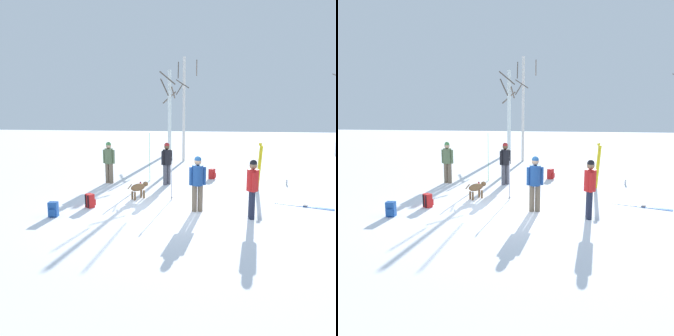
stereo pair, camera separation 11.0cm
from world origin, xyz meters
The scene contains 17 objects.
ground_plane centered at (0.00, 0.00, 0.00)m, with size 60.00×60.00×0.00m, color white.
person_0 centered at (2.47, -0.45, 0.98)m, with size 0.34×0.52×1.72m.
person_1 centered at (-0.44, 3.55, 0.98)m, with size 0.41×0.38×1.72m.
person_2 centered at (-2.84, 3.56, 0.98)m, with size 0.51×0.34×1.72m.
person_3 centered at (0.89, 0.05, 0.98)m, with size 0.51×0.34×1.72m.
dog centered at (-1.16, 1.30, 0.39)m, with size 0.63×0.70×0.57m.
ski_pair_planted_0 centered at (3.18, 3.33, 0.88)m, with size 0.23×0.05×1.77m.
ski_pair_planted_1 centered at (-1.25, 4.22, 1.01)m, with size 0.05×0.26×2.03m.
ski_pair_lying_0 centered at (4.30, 0.95, 0.01)m, with size 1.76×0.85×0.05m.
ski_poles_0 centered at (-0.02, 1.29, 0.78)m, with size 0.07×0.22×1.47m.
backpack_0 centered at (-2.52, 0.09, 0.21)m, with size 0.34×0.35×0.44m.
backpack_1 centered at (-3.29, -0.94, 0.21)m, with size 0.27×0.29×0.44m.
backpack_2 centered at (1.40, 4.89, 0.21)m, with size 0.34×0.33×0.44m.
water_bottle_0 centered at (-1.42, 2.96, 0.10)m, with size 0.08×0.08×0.22m.
water_bottle_1 centered at (4.41, 4.09, 0.10)m, with size 0.07×0.07×0.22m.
birch_tree_0 centered at (-1.29, 12.60, 2.79)m, with size 1.06×1.14×5.29m.
birch_tree_1 centered at (-0.15, 9.44, 3.01)m, with size 1.17×1.37×5.71m.
Camera 1 is at (1.15, -10.64, 3.33)m, focal length 38.46 mm.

